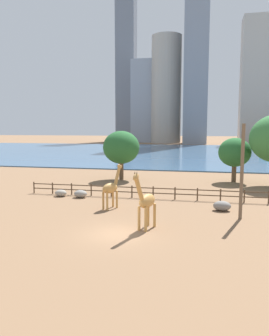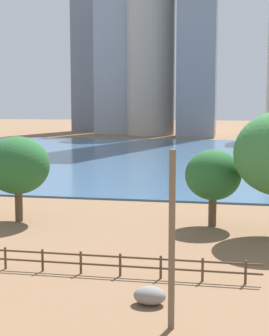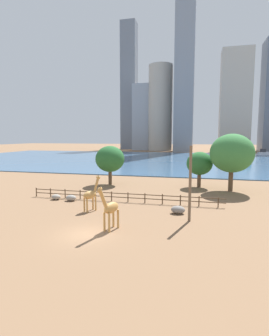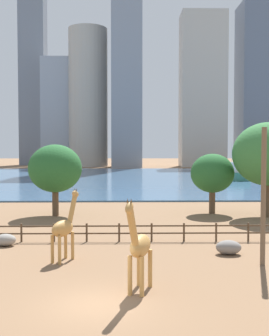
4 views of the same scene
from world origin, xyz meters
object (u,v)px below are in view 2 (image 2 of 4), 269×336
object	(u,v)px
tree_left_large	(213,175)
utility_pole	(172,241)
boulder_small	(150,296)
tree_right_tall	(18,165)

from	to	relation	value
tree_left_large	utility_pole	bearing A→B (deg)	-93.11
utility_pole	boulder_small	world-z (taller)	utility_pole
utility_pole	boulder_small	bearing A→B (deg)	118.18
tree_left_large	tree_right_tall	world-z (taller)	tree_right_tall
tree_right_tall	tree_left_large	bearing A→B (deg)	4.53
utility_pole	tree_left_large	bearing A→B (deg)	86.89
boulder_small	utility_pole	bearing A→B (deg)	-61.82
boulder_small	tree_left_large	size ratio (longest dim) A/B	0.26
utility_pole	tree_left_large	world-z (taller)	utility_pole
tree_left_large	tree_right_tall	distance (m)	15.67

